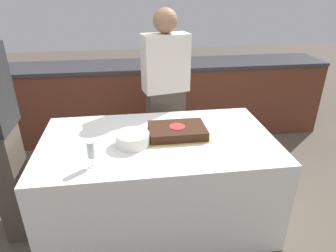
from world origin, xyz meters
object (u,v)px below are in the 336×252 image
wine_glass (91,150)px  person_cutting_cake (166,94)px  cake (177,131)px  plate_stack (133,139)px

wine_glass → person_cutting_cake: person_cutting_cake is taller
cake → person_cutting_cake: size_ratio=0.29×
wine_glass → person_cutting_cake: 1.18m
cake → wine_glass: bearing=-149.7°
cake → plate_stack: 0.35m
cake → plate_stack: bearing=-163.1°
person_cutting_cake → plate_stack: bearing=54.4°
cake → plate_stack: plate_stack is taller
cake → wine_glass: (-0.60, -0.35, 0.08)m
wine_glass → cake: bearing=30.3°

